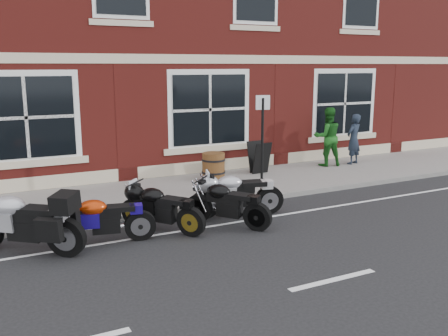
{
  "coord_description": "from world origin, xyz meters",
  "views": [
    {
      "loc": [
        -4.75,
        -8.59,
        3.24
      ],
      "look_at": [
        0.48,
        1.6,
        0.87
      ],
      "focal_mm": 40.0,
      "sensor_mm": 36.0,
      "label": 1
    }
  ],
  "objects_px": {
    "pedestrian_left": "(354,139)",
    "a_board_sign": "(259,157)",
    "moto_sport_black": "(161,206)",
    "pedestrian_right": "(327,137)",
    "moto_naked_black": "(226,202)",
    "barrel_planter": "(213,166)",
    "moto_sport_silver": "(235,192)",
    "moto_sport_red": "(101,217)",
    "moto_touring_silver": "(21,218)",
    "parking_sign": "(262,138)"
  },
  "relations": [
    {
      "from": "pedestrian_left",
      "to": "a_board_sign",
      "type": "bearing_deg",
      "value": -21.04
    },
    {
      "from": "moto_sport_black",
      "to": "pedestrian_right",
      "type": "xyz_separation_m",
      "value": [
        6.71,
        3.27,
        0.53
      ]
    },
    {
      "from": "pedestrian_right",
      "to": "a_board_sign",
      "type": "bearing_deg",
      "value": 15.36
    },
    {
      "from": "pedestrian_right",
      "to": "moto_sport_black",
      "type": "bearing_deg",
      "value": 42.09
    },
    {
      "from": "moto_naked_black",
      "to": "barrel_planter",
      "type": "distance_m",
      "value": 3.79
    },
    {
      "from": "moto_sport_black",
      "to": "moto_sport_silver",
      "type": "distance_m",
      "value": 1.8
    },
    {
      "from": "moto_sport_red",
      "to": "a_board_sign",
      "type": "relative_size",
      "value": 2.03
    },
    {
      "from": "moto_sport_black",
      "to": "moto_naked_black",
      "type": "relative_size",
      "value": 1.0
    },
    {
      "from": "moto_touring_silver",
      "to": "moto_sport_black",
      "type": "distance_m",
      "value": 2.58
    },
    {
      "from": "moto_naked_black",
      "to": "a_board_sign",
      "type": "distance_m",
      "value": 4.65
    },
    {
      "from": "pedestrian_left",
      "to": "moto_sport_black",
      "type": "bearing_deg",
      "value": 4.29
    },
    {
      "from": "pedestrian_left",
      "to": "moto_touring_silver",
      "type": "bearing_deg",
      "value": -1.0
    },
    {
      "from": "pedestrian_right",
      "to": "parking_sign",
      "type": "relative_size",
      "value": 0.76
    },
    {
      "from": "moto_sport_black",
      "to": "parking_sign",
      "type": "distance_m",
      "value": 3.38
    },
    {
      "from": "moto_sport_silver",
      "to": "pedestrian_right",
      "type": "relative_size",
      "value": 1.11
    },
    {
      "from": "moto_sport_black",
      "to": "moto_sport_silver",
      "type": "height_order",
      "value": "moto_sport_silver"
    },
    {
      "from": "barrel_planter",
      "to": "moto_naked_black",
      "type": "bearing_deg",
      "value": -111.92
    },
    {
      "from": "moto_sport_red",
      "to": "parking_sign",
      "type": "relative_size",
      "value": 0.78
    },
    {
      "from": "moto_sport_silver",
      "to": "a_board_sign",
      "type": "distance_m",
      "value": 3.96
    },
    {
      "from": "moto_touring_silver",
      "to": "moto_sport_red",
      "type": "xyz_separation_m",
      "value": [
        1.35,
        -0.19,
        -0.13
      ]
    },
    {
      "from": "moto_sport_red",
      "to": "pedestrian_left",
      "type": "relative_size",
      "value": 1.18
    },
    {
      "from": "moto_sport_red",
      "to": "pedestrian_right",
      "type": "distance_m",
      "value": 8.67
    },
    {
      "from": "moto_sport_silver",
      "to": "moto_sport_red",
      "type": "bearing_deg",
      "value": 110.95
    },
    {
      "from": "moto_sport_black",
      "to": "barrel_planter",
      "type": "relative_size",
      "value": 2.27
    },
    {
      "from": "moto_naked_black",
      "to": "a_board_sign",
      "type": "relative_size",
      "value": 1.79
    },
    {
      "from": "moto_sport_black",
      "to": "moto_sport_red",
      "type": "bearing_deg",
      "value": 153.07
    },
    {
      "from": "moto_sport_silver",
      "to": "parking_sign",
      "type": "bearing_deg",
      "value": -39.29
    },
    {
      "from": "pedestrian_left",
      "to": "parking_sign",
      "type": "relative_size",
      "value": 0.66
    },
    {
      "from": "barrel_planter",
      "to": "parking_sign",
      "type": "bearing_deg",
      "value": -81.94
    },
    {
      "from": "moto_naked_black",
      "to": "barrel_planter",
      "type": "height_order",
      "value": "moto_naked_black"
    },
    {
      "from": "moto_touring_silver",
      "to": "a_board_sign",
      "type": "height_order",
      "value": "moto_touring_silver"
    },
    {
      "from": "moto_sport_red",
      "to": "moto_sport_silver",
      "type": "xyz_separation_m",
      "value": [
        3.01,
        0.38,
        0.04
      ]
    },
    {
      "from": "barrel_planter",
      "to": "pedestrian_right",
      "type": "bearing_deg",
      "value": 0.7
    },
    {
      "from": "a_board_sign",
      "to": "barrel_planter",
      "type": "bearing_deg",
      "value": 177.4
    },
    {
      "from": "pedestrian_right",
      "to": "moto_sport_red",
      "type": "bearing_deg",
      "value": 39.58
    },
    {
      "from": "pedestrian_left",
      "to": "barrel_planter",
      "type": "bearing_deg",
      "value": -19.09
    },
    {
      "from": "moto_sport_silver",
      "to": "pedestrian_right",
      "type": "distance_m",
      "value": 5.83
    },
    {
      "from": "moto_naked_black",
      "to": "pedestrian_right",
      "type": "relative_size",
      "value": 0.91
    },
    {
      "from": "pedestrian_right",
      "to": "pedestrian_left",
      "type": "bearing_deg",
      "value": -173.36
    },
    {
      "from": "moto_touring_silver",
      "to": "moto_sport_silver",
      "type": "height_order",
      "value": "moto_touring_silver"
    },
    {
      "from": "pedestrian_left",
      "to": "pedestrian_right",
      "type": "relative_size",
      "value": 0.87
    },
    {
      "from": "moto_sport_black",
      "to": "barrel_planter",
      "type": "height_order",
      "value": "moto_sport_black"
    },
    {
      "from": "pedestrian_left",
      "to": "parking_sign",
      "type": "height_order",
      "value": "parking_sign"
    },
    {
      "from": "moto_sport_black",
      "to": "a_board_sign",
      "type": "bearing_deg",
      "value": 2.72
    },
    {
      "from": "pedestrian_left",
      "to": "a_board_sign",
      "type": "distance_m",
      "value": 3.42
    },
    {
      "from": "barrel_planter",
      "to": "parking_sign",
      "type": "relative_size",
      "value": 0.3
    },
    {
      "from": "moto_naked_black",
      "to": "pedestrian_left",
      "type": "distance_m",
      "value": 7.21
    },
    {
      "from": "moto_naked_black",
      "to": "pedestrian_right",
      "type": "xyz_separation_m",
      "value": [
        5.41,
        3.56,
        0.54
      ]
    },
    {
      "from": "moto_touring_silver",
      "to": "moto_sport_black",
      "type": "relative_size",
      "value": 1.13
    },
    {
      "from": "moto_touring_silver",
      "to": "parking_sign",
      "type": "bearing_deg",
      "value": -38.95
    }
  ]
}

